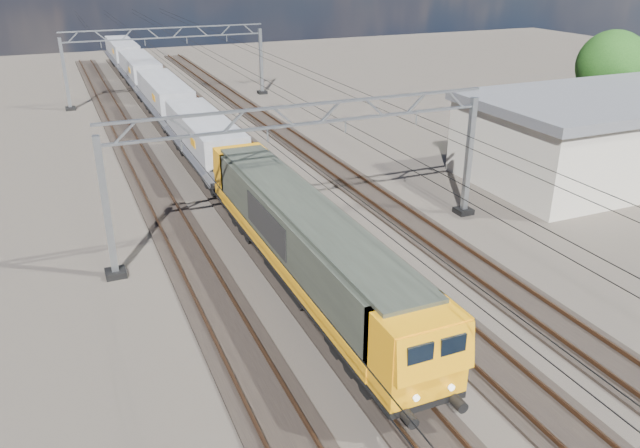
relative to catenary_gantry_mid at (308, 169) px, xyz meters
name	(u,v)px	position (x,y,z in m)	size (l,w,h in m)	color
ground	(341,275)	(0.00, -4.00, -3.91)	(160.00, 160.00, 0.00)	black
track_outer_west	(213,300)	(-6.00, -4.00, -3.83)	(2.60, 140.00, 0.30)	black
track_loco	(301,282)	(-2.00, -4.00, -3.83)	(2.60, 140.00, 0.30)	black
track_inner_east	(380,266)	(2.00, -4.00, -3.83)	(2.60, 140.00, 0.30)	black
track_outer_east	(452,251)	(6.00, -4.00, -3.83)	(2.60, 140.00, 0.30)	black
catenary_gantry_mid	(308,169)	(0.00, 0.00, 0.00)	(19.90, 0.90, 7.11)	#939AA0
catenary_gantry_far	(168,61)	(0.00, 36.00, 0.00)	(19.90, 0.90, 7.11)	#939AA0
overhead_wires	(279,114)	(0.00, 4.00, 1.84)	(12.03, 140.00, 0.53)	black
locomotive	(304,240)	(-2.00, -4.39, -1.58)	(2.76, 21.10, 3.62)	black
hopper_wagon_lead	(205,138)	(-2.00, 13.31, -1.67)	(3.38, 13.00, 3.25)	black
hopper_wagon_mid	(165,97)	(-2.00, 27.51, -1.67)	(3.38, 13.00, 3.25)	black
hopper_wagon_third	(140,71)	(-2.00, 41.71, -1.67)	(3.38, 13.00, 3.25)	black
hopper_wagon_fourth	(123,53)	(-2.00, 55.91, -1.67)	(3.38, 13.00, 3.25)	black
industrial_shed	(609,135)	(22.00, 2.00, -1.18)	(18.60, 10.60, 5.40)	beige
tree_far	(617,69)	(30.32, 9.79, 1.32)	(5.88, 5.48, 8.19)	#392519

